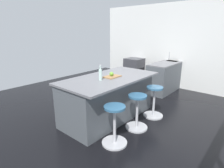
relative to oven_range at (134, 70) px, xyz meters
The scene contains 11 objects.
ground_plane 3.16m from the oven_range, 27.05° to the left, with size 8.16×8.16×0.00m, color black.
interior_partition_left 1.74m from the oven_range, 103.80° to the left, with size 0.12×5.75×2.75m.
sink_cabinet 1.37m from the oven_range, 90.18° to the left, with size 2.05×0.60×1.19m.
oven_range is the anchor object (origin of this frame).
kitchen_island 3.13m from the oven_range, 23.57° to the left, with size 2.19×1.13×0.94m.
stool_by_window 2.96m from the oven_range, 42.46° to the left, with size 0.44×0.44×0.70m.
stool_middle 3.50m from the oven_range, 34.80° to the left, with size 0.44×0.44×0.70m.
stool_near_camera 4.08m from the oven_range, 29.26° to the left, with size 0.44×0.44×0.70m.
cutting_board 3.16m from the oven_range, 25.03° to the left, with size 0.36×0.24×0.02m, color olive.
apple_green 3.17m from the oven_range, 24.70° to the left, with size 0.09×0.09×0.09m, color #609E2D.
water_bottle 3.50m from the oven_range, 22.48° to the left, with size 0.06×0.06×0.31m.
Camera 1 is at (2.88, 2.31, 1.88)m, focal length 29.18 mm.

